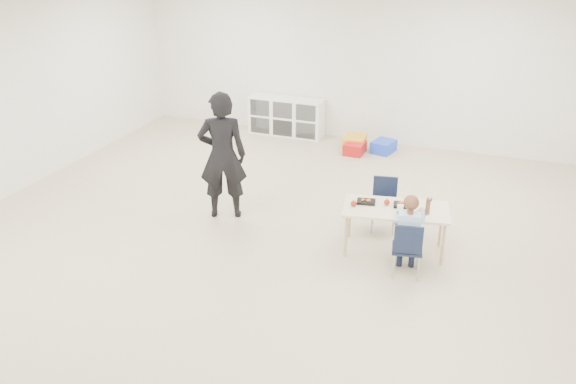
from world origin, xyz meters
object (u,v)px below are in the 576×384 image
at_px(table, 394,229).
at_px(cubby_shelf, 286,116).
at_px(chair_near, 407,248).
at_px(adult, 222,156).
at_px(child, 409,232).

bearing_deg(table, cubby_shelf, 117.06).
relative_size(chair_near, cubby_shelf, 0.49).
height_order(cubby_shelf, adult, adult).
bearing_deg(cubby_shelf, table, -52.50).
bearing_deg(adult, chair_near, 142.76).
height_order(child, adult, adult).
height_order(chair_near, cubby_shelf, cubby_shelf).
xyz_separation_m(child, adult, (-2.60, 0.64, 0.33)).
bearing_deg(child, adult, 155.65).
xyz_separation_m(chair_near, cubby_shelf, (-3.04, 4.14, 0.01)).
height_order(chair_near, child, child).
bearing_deg(table, chair_near, -74.25).
distance_m(cubby_shelf, adult, 3.56).
relative_size(table, chair_near, 1.95).
xyz_separation_m(chair_near, child, (0.00, 0.00, 0.20)).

